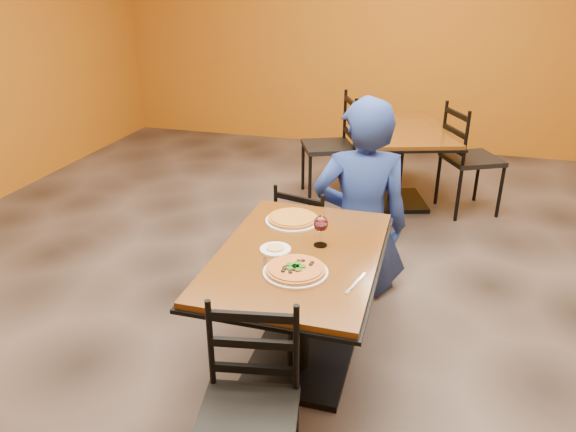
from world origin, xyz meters
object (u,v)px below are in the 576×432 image
(table_main, at_px, (299,285))
(side_plate, at_px, (275,249))
(chair_second_left, at_px, (328,147))
(chair_second_right, at_px, (472,160))
(chair_main_near, at_px, (248,420))
(pizza_far, at_px, (292,218))
(plate_main, at_px, (295,272))
(chair_main_far, at_px, (310,239))
(pizza_main, at_px, (296,269))
(wine_glass, at_px, (321,230))
(diner, at_px, (362,197))
(table_second, at_px, (398,147))
(plate_far, at_px, (292,221))

(table_main, height_order, side_plate, side_plate)
(chair_second_left, xyz_separation_m, chair_second_right, (1.34, 0.00, -0.01))
(chair_main_near, bearing_deg, pizza_far, 86.72)
(plate_main, bearing_deg, chair_second_right, 72.32)
(chair_main_far, bearing_deg, pizza_main, 113.60)
(chair_second_left, bearing_deg, plate_main, -14.78)
(chair_second_left, xyz_separation_m, plate_main, (0.44, -2.82, 0.25))
(wine_glass, bearing_deg, diner, 84.61)
(table_main, height_order, table_second, same)
(chair_second_left, height_order, chair_second_right, chair_second_left)
(diner, distance_m, plate_far, 0.72)
(table_main, distance_m, side_plate, 0.23)
(pizza_main, bearing_deg, table_second, 85.30)
(chair_second_left, bearing_deg, pizza_main, -14.78)
(table_second, bearing_deg, pizza_far, -100.03)
(chair_second_left, height_order, wine_glass, chair_second_left)
(table_main, relative_size, diner, 0.90)
(chair_second_right, height_order, pizza_main, chair_second_right)
(table_second, height_order, pizza_main, pizza_main)
(chair_second_left, height_order, pizza_main, chair_second_left)
(table_second, distance_m, wine_glass, 2.54)
(table_main, xyz_separation_m, plate_far, (-0.13, 0.35, 0.20))
(side_plate, distance_m, wine_glass, 0.25)
(pizza_main, bearing_deg, wine_glass, 80.76)
(chair_main_near, height_order, plate_far, chair_main_near)
(table_second, height_order, chair_main_near, chair_main_near)
(chair_main_far, relative_size, pizza_main, 2.88)
(pizza_main, bearing_deg, side_plate, 129.27)
(table_main, bearing_deg, chair_second_right, 70.27)
(plate_far, bearing_deg, diner, 64.91)
(chair_second_left, relative_size, side_plate, 6.34)
(chair_second_left, distance_m, plate_far, 2.29)
(pizza_far, bearing_deg, table_main, -69.44)
(table_second, distance_m, pizza_far, 2.31)
(chair_second_left, relative_size, plate_main, 3.27)
(chair_second_right, distance_m, side_plate, 2.85)
(diner, xyz_separation_m, pizza_main, (-0.14, -1.21, 0.09))
(plate_main, bearing_deg, chair_main_far, 99.65)
(table_main, distance_m, plate_main, 0.29)
(table_second, distance_m, chair_second_left, 0.67)
(diner, relative_size, plate_main, 4.39)
(pizza_main, bearing_deg, plate_main, 0.00)
(table_main, height_order, chair_second_right, chair_second_right)
(pizza_main, bearing_deg, pizza_far, 106.80)
(diner, height_order, plate_main, diner)
(table_second, relative_size, wine_glass, 8.13)
(chair_main_far, height_order, diner, diner)
(chair_main_near, bearing_deg, chair_second_right, 64.83)
(diner, distance_m, pizza_main, 1.22)
(chair_second_right, relative_size, pizza_far, 3.57)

